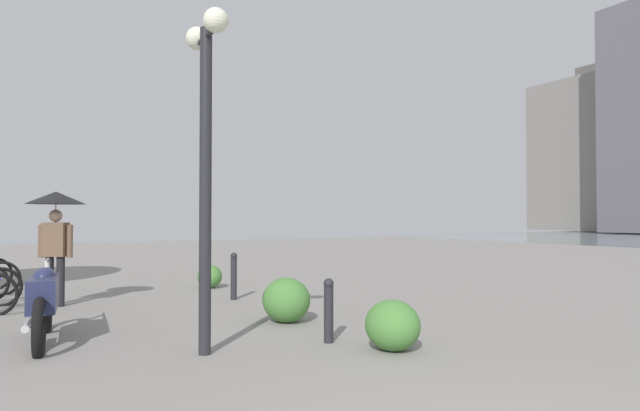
# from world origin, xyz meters

# --- Properties ---
(building_highrise) EXTENTS (12.84, 15.27, 21.96)m
(building_highrise) POSITION_xyz_m (44.16, -66.70, 9.95)
(building_highrise) COLOR gray
(building_highrise) RESTS_ON ground
(lamppost) EXTENTS (0.98, 0.28, 3.88)m
(lamppost) POSITION_xyz_m (4.58, 0.65, 2.60)
(lamppost) COLOR #232328
(lamppost) RESTS_ON ground
(motorcycle) EXTENTS (2.17, 0.47, 1.06)m
(motorcycle) POSITION_xyz_m (6.19, 2.24, 0.50)
(motorcycle) COLOR black
(motorcycle) RESTS_ON ground
(pedestrian) EXTENTS (1.00, 1.00, 2.03)m
(pedestrian) POSITION_xyz_m (9.22, 1.92, 1.60)
(pedestrian) COLOR black
(pedestrian) RESTS_ON ground
(bollard_near) EXTENTS (0.13, 0.13, 0.80)m
(bollard_near) POSITION_xyz_m (4.41, -0.89, 0.42)
(bollard_near) COLOR #232328
(bollard_near) RESTS_ON ground
(bollard_mid) EXTENTS (0.13, 0.13, 0.90)m
(bollard_mid) POSITION_xyz_m (8.44, -1.12, 0.47)
(bollard_mid) COLOR #232328
(bollard_mid) RESTS_ON ground
(shrub_low) EXTENTS (0.78, 0.70, 0.66)m
(shrub_low) POSITION_xyz_m (5.88, -1.01, 0.33)
(shrub_low) COLOR #477F38
(shrub_low) RESTS_ON ground
(shrub_round) EXTENTS (0.70, 0.63, 0.59)m
(shrub_round) POSITION_xyz_m (3.68, -1.33, 0.30)
(shrub_round) COLOR #477F38
(shrub_round) RESTS_ON ground
(shrub_wide) EXTENTS (0.60, 0.54, 0.51)m
(shrub_wide) POSITION_xyz_m (10.36, -1.26, 0.26)
(shrub_wide) COLOR #477F38
(shrub_wide) RESTS_ON ground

